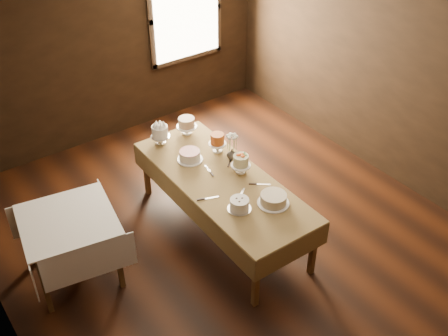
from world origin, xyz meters
TOP-DOWN VIEW (x-y plane):
  - floor at (0.00, 0.00)m, footprint 5.00×6.00m
  - ceiling at (0.00, 0.00)m, footprint 5.00×6.00m
  - wall_back at (0.00, 3.00)m, footprint 5.00×0.02m
  - wall_right at (2.50, 0.00)m, footprint 0.02×6.00m
  - window at (1.30, 2.94)m, footprint 1.10×0.05m
  - display_table at (0.02, 0.26)m, footprint 0.98×2.45m
  - side_table at (-1.68, 0.60)m, footprint 1.08×1.08m
  - cake_meringue at (-0.17, 1.30)m, footprint 0.26×0.26m
  - cake_speckled at (0.22, 1.31)m, footprint 0.26×0.26m
  - cake_lattice at (-0.07, 0.79)m, footprint 0.32×0.32m
  - cake_caramel at (0.30, 0.75)m, footprint 0.22×0.22m
  - cake_flowers at (0.26, 0.24)m, footprint 0.23×0.23m
  - cake_swirl at (-0.14, -0.27)m, footprint 0.25×0.25m
  - cake_cream at (0.20, -0.41)m, footprint 0.34×0.34m
  - cake_server_a at (0.05, -0.07)m, footprint 0.21×0.16m
  - cake_server_b at (0.33, -0.10)m, footprint 0.20×0.17m
  - cake_server_c at (-0.00, 0.52)m, footprint 0.07×0.24m
  - cake_server_d at (0.33, 0.51)m, footprint 0.20×0.18m
  - cake_server_e at (-0.27, 0.05)m, footprint 0.23×0.11m
  - flower_vase at (0.35, 0.52)m, footprint 0.15×0.15m
  - flower_bouquet at (0.35, 0.52)m, footprint 0.14×0.14m

SIDE VIEW (x-z plane):
  - floor at x=0.00m, z-range -0.01..0.01m
  - side_table at x=-1.68m, z-range 0.30..1.09m
  - display_table at x=0.02m, z-range 0.32..1.08m
  - cake_server_a at x=0.05m, z-range 0.76..0.76m
  - cake_server_b at x=0.33m, z-range 0.76..0.76m
  - cake_server_c at x=0.00m, z-range 0.76..0.76m
  - cake_server_d at x=0.33m, z-range 0.76..0.76m
  - cake_server_e at x=-0.27m, z-range 0.76..0.76m
  - cake_lattice at x=-0.07m, z-range 0.75..0.87m
  - cake_cream at x=0.20m, z-range 0.75..0.87m
  - cake_swirl at x=-0.14m, z-range 0.75..0.88m
  - flower_vase at x=0.35m, z-range 0.76..0.88m
  - cake_speckled at x=0.22m, z-range 0.74..0.97m
  - cake_flowers at x=0.26m, z-range 0.74..0.98m
  - cake_caramel at x=0.30m, z-range 0.74..0.99m
  - cake_meringue at x=-0.17m, z-range 0.74..1.00m
  - flower_bouquet at x=0.35m, z-range 0.90..1.10m
  - wall_back at x=0.00m, z-range 0.00..2.80m
  - wall_right at x=2.50m, z-range 0.00..2.80m
  - window at x=1.30m, z-range 0.95..2.25m
  - ceiling at x=0.00m, z-range 2.79..2.80m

